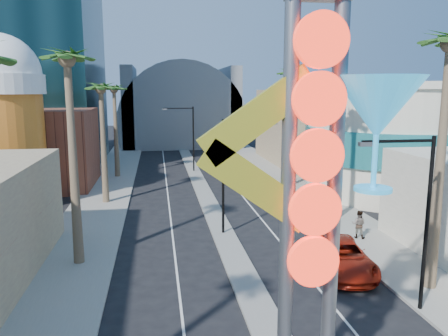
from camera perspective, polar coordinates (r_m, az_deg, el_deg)
sidewalk_west at (r=45.16m, az=-15.08°, el=-2.82°), size 5.00×100.00×0.15m
sidewalk_east at (r=46.97m, az=8.63°, el=-2.09°), size 5.00×100.00×0.15m
median at (r=48.00m, az=-3.35°, el=-1.73°), size 1.60×84.00×0.15m
brick_filler_west at (r=48.56m, az=-22.56°, el=2.35°), size 10.00×10.00×8.00m
filler_east at (r=60.53m, az=10.98°, el=5.26°), size 10.00×20.00×10.00m
beer_mug at (r=40.84m, az=-26.92°, el=6.14°), size 7.00×7.00×14.50m
turquoise_building at (r=45.02m, az=21.14°, el=3.49°), size 16.60×16.60×10.60m
canopy at (r=81.09m, az=-5.69°, el=6.08°), size 22.00×16.00×22.00m
neon_sign at (r=13.10m, az=14.81°, el=-1.57°), size 6.53×2.60×12.55m
streetlight_0 at (r=29.63m, az=0.93°, el=0.36°), size 3.79×0.25×8.00m
streetlight_1 at (r=53.16m, az=-4.61°, el=4.64°), size 3.79×0.25×8.00m
streetlight_2 at (r=20.75m, az=24.03°, el=-4.88°), size 3.45×0.25×8.00m
palm_1 at (r=25.23m, az=-19.73°, el=11.65°), size 2.40×2.40×12.70m
palm_2 at (r=39.06m, az=-15.76°, el=9.12°), size 2.40×2.40×11.20m
palm_3 at (r=51.00m, az=-14.16°, el=9.33°), size 2.40×2.40×11.20m
palm_6 at (r=33.57m, az=14.95°, el=9.83°), size 2.40×2.40×11.70m
palm_7 at (r=44.84m, az=8.76°, el=11.17°), size 2.40×2.40×12.70m
red_pickup at (r=25.43m, az=15.01°, el=-11.07°), size 3.59×6.45×1.71m
pedestrian_b at (r=30.68m, az=17.18°, el=-7.04°), size 1.15×1.10×1.88m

